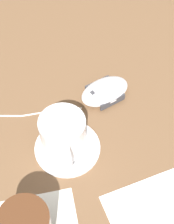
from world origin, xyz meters
The scene contains 5 objects.
ground_plane centered at (0.00, 0.00, 0.00)m, with size 3.00×3.00×0.00m, color brown.
saucer centered at (-0.04, -0.01, 0.00)m, with size 0.12×0.12×0.01m, color white.
coffee_cup centered at (-0.04, -0.02, 0.05)m, with size 0.11×0.08×0.07m.
computer_mouse centered at (-0.14, 0.09, 0.02)m, with size 0.09×0.12×0.03m.
napkin_spare centered at (0.14, 0.11, 0.00)m, with size 0.16×0.16×0.00m, color white.
Camera 1 is at (0.28, -0.05, 0.55)m, focal length 55.00 mm.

